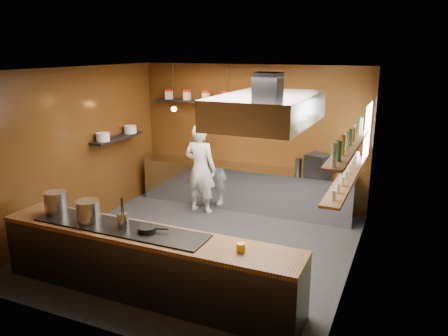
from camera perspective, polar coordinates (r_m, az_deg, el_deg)
The scene contains 26 objects.
floor at distance 7.65m, azimuth -3.31°, elevation -10.30°, with size 5.00×5.00×0.00m, color black.
back_wall at distance 9.37m, azimuth 3.49°, elevation 4.18°, with size 5.00×5.00×0.00m, color #341709.
left_wall at distance 8.54m, azimuth -18.62°, elevation 2.30°, with size 5.00×5.00×0.00m, color #341709.
right_wall at distance 6.43m, azimuth 16.78°, elevation -1.67°, with size 5.00×5.00×0.00m, color #4A492A.
ceiling at distance 6.91m, azimuth -3.70°, elevation 12.75°, with size 5.00×5.00×0.00m, color silver.
window_pane at distance 7.99m, azimuth 18.22°, elevation 4.42°, with size 1.00×1.00×0.00m, color white.
prep_counter at distance 9.33m, azimuth 2.68°, elevation -2.51°, with size 4.60×0.65×0.90m, color silver.
pass_counter at distance 6.22m, azimuth -10.24°, elevation -12.13°, with size 4.40×0.72×0.94m.
tin_shelf at distance 9.48m, azimuth -1.91°, elevation 8.61°, with size 2.60×0.26×0.04m, color black.
plate_shelf at distance 9.18m, azimuth -13.75°, elevation 3.85°, with size 0.30×1.40×0.04m, color black.
bottle_shelf_upper at distance 6.63m, azimuth 16.02°, elevation 2.65°, with size 0.26×2.80×0.04m, color #905C39.
bottle_shelf_lower at distance 6.75m, azimuth 15.73°, elevation -1.24°, with size 0.26×2.80×0.04m, color #905C39.
extractor_hood at distance 6.08m, azimuth 5.67°, elevation 7.67°, with size 1.20×2.00×0.72m.
pendant_left at distance 9.14m, azimuth -6.57°, elevation 7.97°, with size 0.10×0.10×0.95m.
pendant_right at distance 8.60m, azimuth 0.43°, elevation 7.61°, with size 0.10×0.10×0.95m.
storage_tins at distance 9.40m, azimuth -1.08°, elevation 9.37°, with size 2.43×0.13×0.22m.
plate_stacks at distance 9.16m, azimuth -13.79°, elevation 4.46°, with size 0.26×1.16×0.16m.
bottles at distance 6.61m, azimuth 16.11°, elevation 3.84°, with size 0.06×2.66×0.24m.
wine_glasses at distance 6.73m, azimuth 15.78°, elevation -0.55°, with size 0.07×2.37×0.13m.
stockpot_large at distance 6.98m, azimuth -21.10°, elevation -4.17°, with size 0.33×0.33×0.32m, color #BABCC1.
stockpot_small at distance 6.46m, azimuth -17.32°, elevation -5.42°, with size 0.33×0.33×0.31m, color silver.
utensil_crock at distance 6.16m, azimuth -13.04°, elevation -6.68°, with size 0.16×0.16×0.20m, color #B4B6BB.
frying_pan at distance 5.99m, azimuth -9.99°, elevation -7.90°, with size 0.41×0.25×0.06m.
butter_jar at distance 5.41m, azimuth 2.22°, elevation -10.30°, with size 0.11×0.11×0.10m, color yellow.
espresso_machine at distance 8.75m, azimuth 12.19°, elevation 0.42°, with size 0.42×0.40×0.42m, color black.
chef at distance 8.96m, azimuth -3.11°, elevation -0.10°, with size 0.68×0.44×1.85m, color white.
Camera 1 is at (3.16, -6.13, 3.31)m, focal length 35.00 mm.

